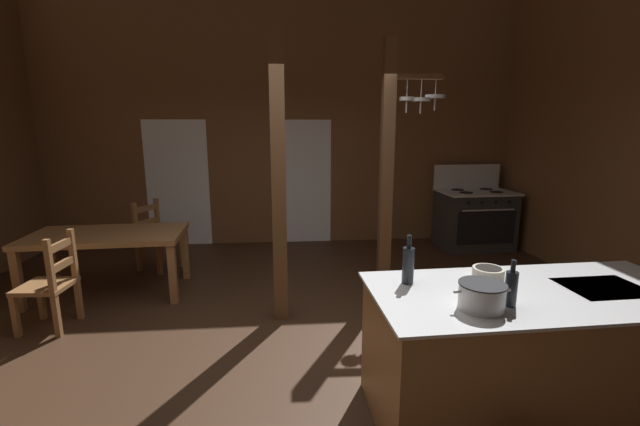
{
  "coord_description": "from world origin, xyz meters",
  "views": [
    {
      "loc": [
        0.01,
        -3.33,
        1.95
      ],
      "look_at": [
        0.34,
        0.44,
        1.15
      ],
      "focal_mm": 23.15,
      "sensor_mm": 36.0,
      "label": 1
    }
  ],
  "objects_px": {
    "ladderback_chair_near_window": "(155,237)",
    "bottle_short_on_counter": "(408,264)",
    "mixing_bowl_on_counter": "(488,273)",
    "stockpot_on_counter": "(482,296)",
    "dining_table": "(107,240)",
    "ladderback_chair_by_post": "(51,284)",
    "kitchen_island": "(530,354)",
    "stove_range": "(474,218)",
    "bottle_tall_on_counter": "(511,288)"
  },
  "relations": [
    {
      "from": "dining_table",
      "to": "ladderback_chair_near_window",
      "type": "height_order",
      "value": "ladderback_chair_near_window"
    },
    {
      "from": "dining_table",
      "to": "kitchen_island",
      "type": "bearing_deg",
      "value": -33.45
    },
    {
      "from": "mixing_bowl_on_counter",
      "to": "bottle_short_on_counter",
      "type": "bearing_deg",
      "value": -175.87
    },
    {
      "from": "stockpot_on_counter",
      "to": "mixing_bowl_on_counter",
      "type": "distance_m",
      "value": 0.55
    },
    {
      "from": "kitchen_island",
      "to": "bottle_tall_on_counter",
      "type": "distance_m",
      "value": 0.67
    },
    {
      "from": "kitchen_island",
      "to": "stove_range",
      "type": "height_order",
      "value": "stove_range"
    },
    {
      "from": "dining_table",
      "to": "stockpot_on_counter",
      "type": "relative_size",
      "value": 5.11
    },
    {
      "from": "dining_table",
      "to": "mixing_bowl_on_counter",
      "type": "bearing_deg",
      "value": -32.28
    },
    {
      "from": "stove_range",
      "to": "ladderback_chair_by_post",
      "type": "height_order",
      "value": "stove_range"
    },
    {
      "from": "ladderback_chair_by_post",
      "to": "bottle_tall_on_counter",
      "type": "xyz_separation_m",
      "value": [
        3.59,
        -1.8,
        0.56
      ]
    },
    {
      "from": "dining_table",
      "to": "mixing_bowl_on_counter",
      "type": "distance_m",
      "value": 4.11
    },
    {
      "from": "mixing_bowl_on_counter",
      "to": "stockpot_on_counter",
      "type": "bearing_deg",
      "value": -120.86
    },
    {
      "from": "kitchen_island",
      "to": "ladderback_chair_by_post",
      "type": "distance_m",
      "value": 4.21
    },
    {
      "from": "ladderback_chair_near_window",
      "to": "mixing_bowl_on_counter",
      "type": "distance_m",
      "value": 4.44
    },
    {
      "from": "dining_table",
      "to": "ladderback_chair_by_post",
      "type": "xyz_separation_m",
      "value": [
        -0.21,
        -0.83,
        -0.2
      ]
    },
    {
      "from": "kitchen_island",
      "to": "stockpot_on_counter",
      "type": "bearing_deg",
      "value": -155.24
    },
    {
      "from": "ladderback_chair_near_window",
      "to": "bottle_short_on_counter",
      "type": "xyz_separation_m",
      "value": [
        2.6,
        -3.09,
        0.59
      ]
    },
    {
      "from": "ladderback_chair_by_post",
      "to": "bottle_short_on_counter",
      "type": "relative_size",
      "value": 2.82
    },
    {
      "from": "stove_range",
      "to": "bottle_short_on_counter",
      "type": "distance_m",
      "value": 4.36
    },
    {
      "from": "dining_table",
      "to": "stockpot_on_counter",
      "type": "distance_m",
      "value": 4.16
    },
    {
      "from": "stove_range",
      "to": "dining_table",
      "type": "height_order",
      "value": "stove_range"
    },
    {
      "from": "kitchen_island",
      "to": "mixing_bowl_on_counter",
      "type": "height_order",
      "value": "mixing_bowl_on_counter"
    },
    {
      "from": "ladderback_chair_by_post",
      "to": "stockpot_on_counter",
      "type": "xyz_separation_m",
      "value": [
        3.4,
        -1.83,
        0.53
      ]
    },
    {
      "from": "mixing_bowl_on_counter",
      "to": "stove_range",
      "type": "bearing_deg",
      "value": 65.63
    },
    {
      "from": "dining_table",
      "to": "bottle_short_on_counter",
      "type": "height_order",
      "value": "bottle_short_on_counter"
    },
    {
      "from": "ladderback_chair_near_window",
      "to": "bottle_short_on_counter",
      "type": "distance_m",
      "value": 4.08
    },
    {
      "from": "bottle_tall_on_counter",
      "to": "ladderback_chair_near_window",
      "type": "bearing_deg",
      "value": 131.57
    },
    {
      "from": "bottle_short_on_counter",
      "to": "ladderback_chair_near_window",
      "type": "bearing_deg",
      "value": 130.07
    },
    {
      "from": "dining_table",
      "to": "ladderback_chair_by_post",
      "type": "distance_m",
      "value": 0.88
    },
    {
      "from": "ladderback_chair_near_window",
      "to": "bottle_tall_on_counter",
      "type": "bearing_deg",
      "value": -48.43
    },
    {
      "from": "ladderback_chair_by_post",
      "to": "bottle_tall_on_counter",
      "type": "distance_m",
      "value": 4.06
    },
    {
      "from": "stove_range",
      "to": "ladderback_chair_near_window",
      "type": "bearing_deg",
      "value": -172.84
    },
    {
      "from": "stove_range",
      "to": "ladderback_chair_near_window",
      "type": "relative_size",
      "value": 1.39
    },
    {
      "from": "mixing_bowl_on_counter",
      "to": "bottle_tall_on_counter",
      "type": "distance_m",
      "value": 0.46
    },
    {
      "from": "kitchen_island",
      "to": "dining_table",
      "type": "height_order",
      "value": "kitchen_island"
    },
    {
      "from": "kitchen_island",
      "to": "stove_range",
      "type": "distance_m",
      "value": 4.16
    },
    {
      "from": "stove_range",
      "to": "ladderback_chair_near_window",
      "type": "distance_m",
      "value": 4.89
    },
    {
      "from": "stove_range",
      "to": "bottle_short_on_counter",
      "type": "xyz_separation_m",
      "value": [
        -2.25,
        -3.7,
        0.56
      ]
    },
    {
      "from": "kitchen_island",
      "to": "ladderback_chair_near_window",
      "type": "xyz_separation_m",
      "value": [
        -3.4,
        3.29,
        0.0
      ]
    },
    {
      "from": "ladderback_chair_near_window",
      "to": "ladderback_chair_by_post",
      "type": "distance_m",
      "value": 1.76
    },
    {
      "from": "kitchen_island",
      "to": "stove_range",
      "type": "bearing_deg",
      "value": 69.69
    },
    {
      "from": "ladderback_chair_by_post",
      "to": "bottle_short_on_counter",
      "type": "height_order",
      "value": "bottle_short_on_counter"
    },
    {
      "from": "stove_range",
      "to": "bottle_tall_on_counter",
      "type": "relative_size",
      "value": 4.65
    },
    {
      "from": "kitchen_island",
      "to": "bottle_short_on_counter",
      "type": "xyz_separation_m",
      "value": [
        -0.8,
        0.2,
        0.59
      ]
    },
    {
      "from": "ladderback_chair_near_window",
      "to": "dining_table",
      "type": "bearing_deg",
      "value": -107.77
    },
    {
      "from": "stockpot_on_counter",
      "to": "bottle_short_on_counter",
      "type": "height_order",
      "value": "bottle_short_on_counter"
    },
    {
      "from": "ladderback_chair_by_post",
      "to": "mixing_bowl_on_counter",
      "type": "xyz_separation_m",
      "value": [
        3.68,
        -1.36,
        0.49
      ]
    },
    {
      "from": "mixing_bowl_on_counter",
      "to": "bottle_short_on_counter",
      "type": "relative_size",
      "value": 0.64
    },
    {
      "from": "ladderback_chair_by_post",
      "to": "ladderback_chair_near_window",
      "type": "bearing_deg",
      "value": 73.87
    },
    {
      "from": "stove_range",
      "to": "mixing_bowl_on_counter",
      "type": "relative_size",
      "value": 6.16
    }
  ]
}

